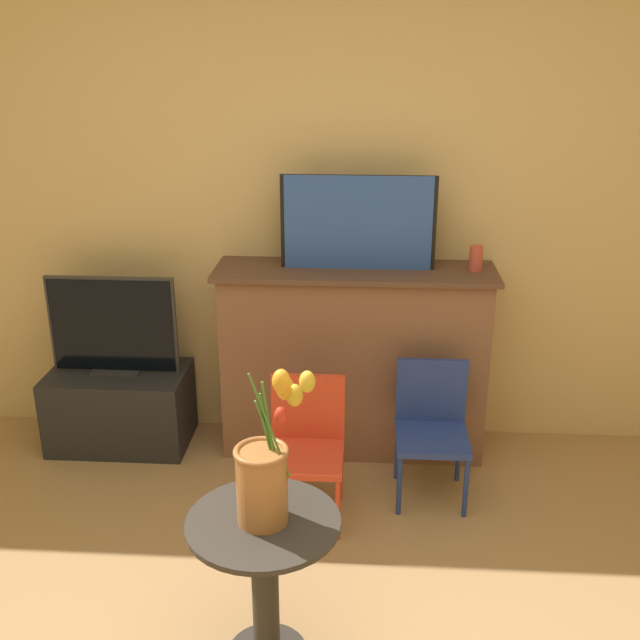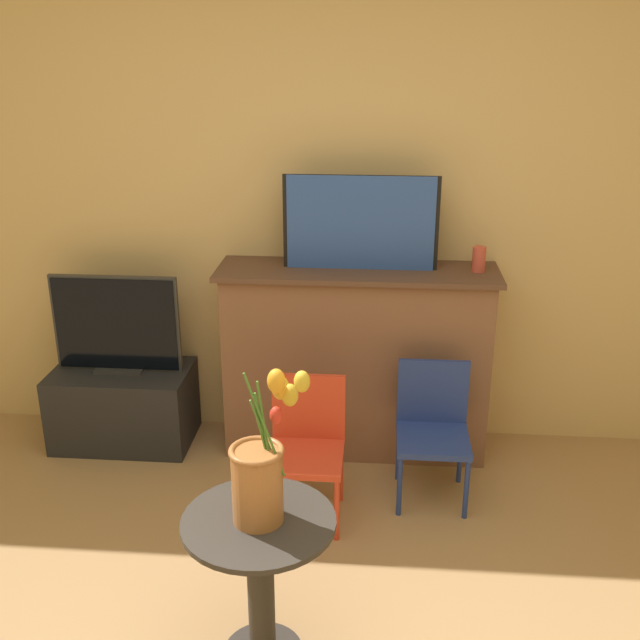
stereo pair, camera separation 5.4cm
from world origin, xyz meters
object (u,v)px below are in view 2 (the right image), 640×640
object	(u,v)px
painting	(361,223)
chair_blue	(433,424)
tv_monitor	(116,325)
chair_red	(307,441)
vase_tulips	(261,471)

from	to	relation	value
painting	chair_blue	xyz separation A→B (m)	(0.37, -0.42, -0.86)
painting	tv_monitor	world-z (taller)	painting
chair_red	vase_tulips	xyz separation A→B (m)	(-0.06, -0.89, 0.39)
tv_monitor	chair_red	world-z (taller)	tv_monitor
chair_red	vase_tulips	bearing A→B (deg)	-93.73
painting	chair_blue	distance (m)	1.03
chair_blue	vase_tulips	size ratio (longest dim) A/B	1.18
painting	tv_monitor	size ratio (longest dim) A/B	1.14
painting	chair_red	bearing A→B (deg)	-108.28
painting	chair_red	size ratio (longest dim) A/B	1.17
painting	tv_monitor	distance (m)	1.38
chair_red	tv_monitor	bearing A→B (deg)	151.28
tv_monitor	vase_tulips	size ratio (longest dim) A/B	1.21
tv_monitor	chair_blue	world-z (taller)	tv_monitor
chair_blue	chair_red	bearing A→B (deg)	-160.20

